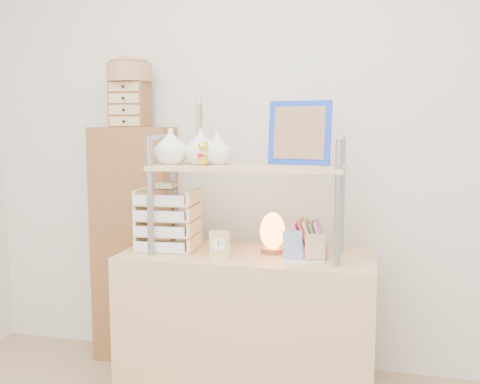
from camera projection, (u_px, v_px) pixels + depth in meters
The scene contains 10 objects.
room_shell at pixel (191, 16), 1.66m from camera, with size 3.42×3.41×2.61m.
desk at pixel (247, 329), 2.60m from camera, with size 1.20×0.50×0.75m, color tan.
cabinet at pixel (135, 244), 3.10m from camera, with size 0.45×0.24×1.35m, color brown.
hutch at pixel (228, 161), 2.53m from camera, with size 0.91×0.34×0.72m.
letter_tray at pixel (167, 222), 2.63m from camera, with size 0.29×0.27×0.33m.
salt_lamp at pixel (273, 232), 2.55m from camera, with size 0.13×0.12×0.20m.
desk_clock at pixel (220, 245), 2.45m from camera, with size 0.09×0.05×0.13m.
postcard_stand at pixel (303, 253), 2.40m from camera, with size 0.20×0.11×0.14m.
drawer_chest at pixel (130, 105), 2.98m from camera, with size 0.20×0.16×0.25m.
woven_basket at pixel (129, 73), 2.96m from camera, with size 0.25×0.25×0.10m, color #946743.
Camera 1 is at (0.55, -1.24, 1.35)m, focal length 40.00 mm.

